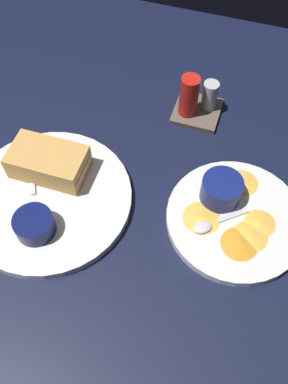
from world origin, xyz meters
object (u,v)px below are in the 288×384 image
(spoon_by_dark_ramekin, at_px, (34,201))
(plate_chips_companion, at_px, (235,218))
(ramekin_light_gravy, at_px, (221,189))
(spoon_by_gravy_ramekin, at_px, (210,225))
(ramekin_dark_sauce, at_px, (34,224))
(plate_sandwich_main, at_px, (49,199))
(condiment_caddy, at_px, (196,101))
(sandwich_half_near, at_px, (48,162))

(spoon_by_dark_ramekin, distance_m, plate_chips_companion, 0.34)
(plate_chips_companion, xyz_separation_m, ramekin_light_gravy, (-0.03, 0.03, 0.03))
(ramekin_light_gravy, relative_size, spoon_by_gravy_ramekin, 0.80)
(ramekin_dark_sauce, bearing_deg, plate_chips_companion, 22.26)
(spoon_by_gravy_ramekin, bearing_deg, plate_sandwich_main, -173.94)
(plate_sandwich_main, xyz_separation_m, condiment_caddy, (0.19, 0.28, 0.03))
(plate_sandwich_main, relative_size, sandwich_half_near, 2.16)
(spoon_by_dark_ramekin, height_order, condiment_caddy, condiment_caddy)
(ramekin_light_gravy, bearing_deg, sandwich_half_near, -172.86)
(sandwich_half_near, xyz_separation_m, ramekin_light_gravy, (0.30, 0.04, -0.00))
(plate_sandwich_main, xyz_separation_m, ramekin_dark_sauce, (0.01, -0.06, 0.03))
(ramekin_dark_sauce, height_order, ramekin_light_gravy, ramekin_light_gravy)
(plate_chips_companion, xyz_separation_m, spoon_by_gravy_ramekin, (-0.04, -0.03, 0.01))
(sandwich_half_near, relative_size, ramekin_dark_sauce, 2.07)
(ramekin_light_gravy, relative_size, condiment_caddy, 0.72)
(plate_sandwich_main, distance_m, spoon_by_dark_ramekin, 0.03)
(sandwich_half_near, xyz_separation_m, plate_chips_companion, (0.33, 0.01, -0.03))
(ramekin_light_gravy, bearing_deg, ramekin_dark_sauce, -150.37)
(ramekin_dark_sauce, distance_m, spoon_by_dark_ramekin, 0.05)
(ramekin_dark_sauce, bearing_deg, condiment_caddy, 62.30)
(ramekin_light_gravy, height_order, spoon_by_gravy_ramekin, ramekin_light_gravy)
(spoon_by_gravy_ramekin, bearing_deg, ramekin_light_gravy, 86.78)
(ramekin_light_gravy, xyz_separation_m, condiment_caddy, (-0.09, 0.19, -0.01))
(plate_sandwich_main, height_order, spoon_by_gravy_ramekin, spoon_by_gravy_ramekin)
(plate_sandwich_main, bearing_deg, spoon_by_dark_ramekin, -131.38)
(ramekin_light_gravy, bearing_deg, condiment_caddy, 115.29)
(plate_sandwich_main, xyz_separation_m, sandwich_half_near, (-0.02, 0.05, 0.03))
(ramekin_light_gravy, bearing_deg, spoon_by_dark_ramekin, -160.05)
(ramekin_dark_sauce, relative_size, plate_chips_companion, 0.28)
(plate_chips_companion, bearing_deg, spoon_by_gravy_ramekin, -140.72)
(plate_sandwich_main, distance_m, sandwich_half_near, 0.06)
(plate_chips_companion, distance_m, spoon_by_gravy_ramekin, 0.05)
(plate_sandwich_main, height_order, ramekin_light_gravy, ramekin_light_gravy)
(ramekin_dark_sauce, distance_m, spoon_by_gravy_ramekin, 0.28)
(plate_sandwich_main, relative_size, ramekin_dark_sauce, 4.46)
(sandwich_half_near, height_order, plate_chips_companion, sandwich_half_near)
(sandwich_half_near, bearing_deg, plate_sandwich_main, -71.55)
(ramekin_dark_sauce, distance_m, condiment_caddy, 0.39)
(sandwich_half_near, distance_m, ramekin_light_gravy, 0.30)
(sandwich_half_near, bearing_deg, spoon_by_dark_ramekin, -89.00)
(ramekin_dark_sauce, bearing_deg, spoon_by_dark_ramekin, 120.34)
(plate_sandwich_main, relative_size, plate_chips_companion, 1.25)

